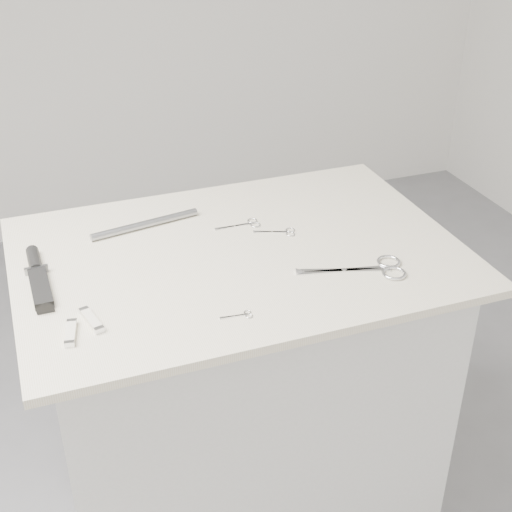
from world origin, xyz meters
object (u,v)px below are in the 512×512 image
object	(u,v)px
large_shears	(374,268)
pocket_knife_b	(71,333)
sheathed_knife	(37,274)
plinth	(241,407)
tiny_scissors	(241,315)
pocket_knife_a	(92,320)
embroidery_scissors_a	(245,224)
metal_rail	(145,224)
embroidery_scissors_b	(281,232)

from	to	relation	value
large_shears	pocket_knife_b	xyz separation A→B (m)	(-0.65, -0.01, 0.00)
sheathed_knife	pocket_knife_b	xyz separation A→B (m)	(0.04, -0.23, -0.00)
plinth	large_shears	distance (m)	0.56
tiny_scissors	pocket_knife_a	xyz separation A→B (m)	(-0.28, 0.08, 0.00)
plinth	pocket_knife_a	distance (m)	0.62
sheathed_knife	pocket_knife_a	size ratio (longest dim) A/B	2.67
embroidery_scissors_a	tiny_scissors	distance (m)	0.38
plinth	large_shears	xyz separation A→B (m)	(0.25, -0.18, 0.47)
tiny_scissors	metal_rail	distance (m)	0.44
tiny_scissors	embroidery_scissors_b	bearing A→B (deg)	60.56
plinth	large_shears	size ratio (longest dim) A/B	3.82
embroidery_scissors_a	plinth	bearing A→B (deg)	-115.65
pocket_knife_a	pocket_knife_b	distance (m)	0.05
embroidery_scissors_a	metal_rail	distance (m)	0.24
plinth	sheathed_knife	bearing A→B (deg)	174.97
large_shears	tiny_scissors	bearing A→B (deg)	-153.81
sheathed_knife	pocket_knife_b	world-z (taller)	sheathed_knife
large_shears	sheathed_knife	bearing A→B (deg)	177.77
pocket_knife_a	metal_rail	bearing A→B (deg)	-40.93
embroidery_scissors_b	sheathed_knife	size ratio (longest dim) A/B	0.41
embroidery_scissors_b	pocket_knife_b	size ratio (longest dim) A/B	1.21
plinth	pocket_knife_b	size ratio (longest dim) A/B	11.16
pocket_knife_a	large_shears	bearing A→B (deg)	-104.61
plinth	sheathed_knife	distance (m)	0.65
pocket_knife_b	metal_rail	bearing A→B (deg)	-19.59
tiny_scissors	pocket_knife_a	bearing A→B (deg)	169.69
embroidery_scissors_a	embroidery_scissors_b	world-z (taller)	same
sheathed_knife	embroidery_scissors_b	bearing A→B (deg)	-89.93
large_shears	embroidery_scissors_b	size ratio (longest dim) A/B	2.40
tiny_scissors	plinth	bearing A→B (deg)	77.56
pocket_knife_a	metal_rail	xyz separation A→B (m)	(0.18, 0.35, 0.00)
sheathed_knife	metal_rail	world-z (taller)	sheathed_knife
sheathed_knife	metal_rail	size ratio (longest dim) A/B	0.88
embroidery_scissors_a	pocket_knife_b	size ratio (longest dim) A/B	1.37
embroidery_scissors_b	tiny_scissors	world-z (taller)	same
embroidery_scissors_a	sheathed_knife	size ratio (longest dim) A/B	0.46
embroidery_scissors_a	large_shears	bearing A→B (deg)	-55.70
large_shears	embroidery_scissors_b	distance (m)	0.26
sheathed_knife	metal_rail	distance (m)	0.30
plinth	embroidery_scissors_b	xyz separation A→B (m)	(0.12, 0.05, 0.47)
tiny_scissors	metal_rail	world-z (taller)	metal_rail
embroidery_scissors_b	tiny_scissors	xyz separation A→B (m)	(-0.20, -0.29, -0.00)
embroidery_scissors_a	sheathed_knife	bearing A→B (deg)	-170.76
embroidery_scissors_b	tiny_scissors	distance (m)	0.35
embroidery_scissors_a	metal_rail	size ratio (longest dim) A/B	0.41
plinth	embroidery_scissors_b	size ratio (longest dim) A/B	9.19
embroidery_scissors_b	sheathed_knife	bearing A→B (deg)	-158.34
large_shears	tiny_scissors	size ratio (longest dim) A/B	3.63
pocket_knife_a	metal_rail	size ratio (longest dim) A/B	0.33
plinth	metal_rail	distance (m)	0.54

